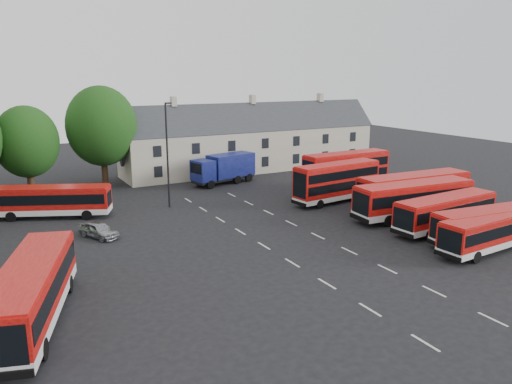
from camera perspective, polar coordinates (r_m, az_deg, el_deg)
ground at (r=36.55m, az=2.47°, el=-7.10°), size 140.00×140.00×0.00m
lane_markings at (r=39.39m, az=4.10°, el=-5.57°), size 5.15×33.80×0.01m
terrace_houses at (r=67.84m, az=-0.41°, el=5.82°), size 35.70×7.13×10.06m
bus_row_a at (r=40.53m, az=25.32°, el=-3.89°), size 9.81×2.88×2.74m
bus_row_b at (r=42.17m, az=25.13°, el=-3.21°), size 9.95×3.21×2.76m
bus_row_c at (r=44.32m, az=20.85°, el=-1.94°), size 10.37×3.04×2.89m
bus_row_d at (r=47.02m, az=17.61°, el=-0.54°), size 11.82×3.53×3.29m
bus_row_e at (r=50.55m, az=17.60°, el=0.46°), size 12.01×3.36×3.36m
bus_dd_south at (r=51.13m, az=9.22°, el=1.36°), size 9.96×3.24×4.01m
bus_dd_north at (r=56.40m, az=10.27°, el=2.60°), size 10.51×2.69×4.29m
bus_west at (r=28.64m, az=-24.33°, el=-10.06°), size 5.93×11.80×3.26m
bus_north at (r=48.67m, az=-22.31°, el=-0.75°), size 10.29×6.23×2.89m
box_truck at (r=59.23m, az=-3.65°, el=2.81°), size 8.27×4.25×3.46m
silver_car at (r=41.83m, az=-17.53°, el=-4.14°), size 3.00×4.00×1.27m
lamppost at (r=48.65m, az=-10.08°, el=4.47°), size 0.71×0.38×10.16m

